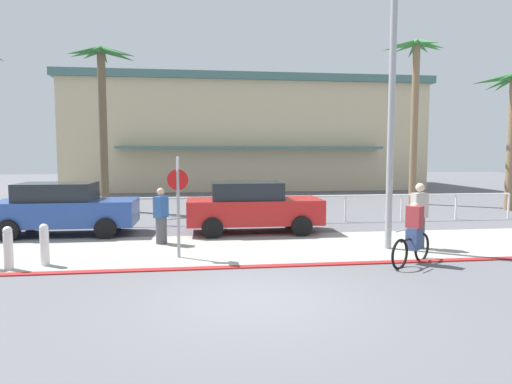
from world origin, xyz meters
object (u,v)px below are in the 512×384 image
car_blue_1 (64,208)px  pedestrian_0 (419,218)px  stop_sign_bike_lane (178,192)px  palm_tree_3 (415,79)px  streetlight_curb (396,91)px  bollard_0 (44,244)px  palm_tree_2 (103,85)px  bollard_2 (8,248)px  pedestrian_1 (161,218)px  cyclist_black_0 (413,235)px  car_red_2 (252,207)px

car_blue_1 → pedestrian_0: size_ratio=2.41×
stop_sign_bike_lane → palm_tree_3: size_ratio=0.31×
streetlight_curb → pedestrian_0: 3.53m
bollard_0 → palm_tree_2: (-0.72, 10.34, 5.19)m
bollard_2 → bollard_0: bearing=23.0°
bollard_2 → palm_tree_2: palm_tree_2 is taller
bollard_2 → palm_tree_2: bearing=90.2°
stop_sign_bike_lane → car_blue_1: 5.34m
bollard_0 → car_blue_1: car_blue_1 is taller
car_blue_1 → pedestrian_1: 3.73m
bollard_2 → pedestrian_0: size_ratio=0.55×
stop_sign_bike_lane → car_blue_1: stop_sign_bike_lane is taller
stop_sign_bike_lane → cyclist_black_0: 5.80m
streetlight_curb → car_blue_1: (-9.49, 3.55, -3.41)m
palm_tree_3 → pedestrian_1: palm_tree_3 is taller
cyclist_black_0 → palm_tree_2: bearing=129.8°
palm_tree_3 → stop_sign_bike_lane: bearing=-137.4°
car_red_2 → cyclist_black_0: size_ratio=2.93×
stop_sign_bike_lane → pedestrian_0: bearing=2.2°
stop_sign_bike_lane → palm_tree_3: bearing=42.6°
bollard_2 → cyclist_black_0: 9.36m
pedestrian_0 → bollard_2: bearing=-174.8°
car_red_2 → stop_sign_bike_lane: bearing=-124.4°
stop_sign_bike_lane → cyclist_black_0: bearing=-13.0°
palm_tree_3 → car_blue_1: 17.63m
stop_sign_bike_lane → pedestrian_1: bearing=108.2°
car_red_2 → bollard_2: bearing=-146.5°
stop_sign_bike_lane → streetlight_curb: (5.67, 0.10, 2.60)m
streetlight_curb → stop_sign_bike_lane: bearing=-179.0°
stop_sign_bike_lane → car_red_2: 4.08m
car_red_2 → pedestrian_0: bearing=-35.6°
palm_tree_2 → palm_tree_3: size_ratio=0.89×
palm_tree_2 → pedestrian_0: 14.97m
palm_tree_2 → pedestrian_0: (10.32, -9.70, -4.85)m
car_blue_1 → cyclist_black_0: (9.39, -4.93, -0.18)m
palm_tree_2 → streetlight_curb: bearing=-46.1°
pedestrian_0 → palm_tree_2: bearing=136.8°
stop_sign_bike_lane → bollard_0: (-3.08, -0.39, -1.16)m
bollard_0 → cyclist_black_0: cyclist_black_0 is taller
bollard_2 → palm_tree_2: 11.83m
streetlight_curb → palm_tree_3: bearing=61.0°
streetlight_curb → pedestrian_0: size_ratio=4.11×
stop_sign_bike_lane → car_red_2: (2.26, 3.31, -0.81)m
streetlight_curb → palm_tree_2: streetlight_curb is taller
palm_tree_2 → bollard_0: bearing=-86.0°
bollard_0 → pedestrian_1: 3.31m
car_red_2 → cyclist_black_0: (3.31, -4.59, -0.18)m
bollard_0 → car_blue_1: (-0.73, 4.03, 0.35)m
car_red_2 → pedestrian_1: 3.23m
bollard_0 → pedestrian_0: (9.60, 0.64, 0.34)m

